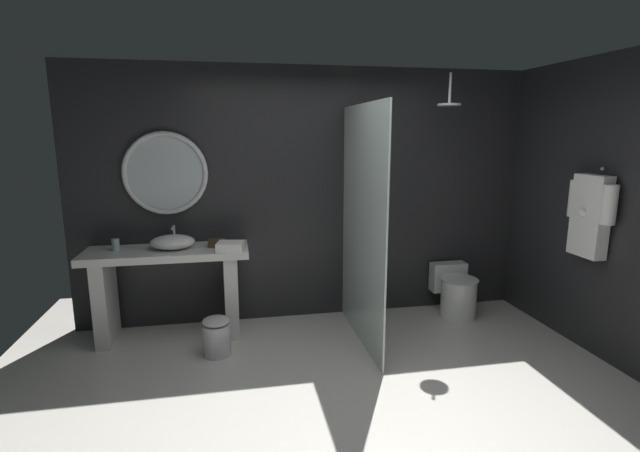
# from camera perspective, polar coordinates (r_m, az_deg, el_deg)

# --- Properties ---
(ground_plane) EXTENTS (5.76, 5.76, 0.00)m
(ground_plane) POSITION_cam_1_polar(r_m,az_deg,el_deg) (3.52, 4.71, -22.01)
(ground_plane) COLOR silver
(back_wall_panel) EXTENTS (4.80, 0.10, 2.60)m
(back_wall_panel) POSITION_cam_1_polar(r_m,az_deg,el_deg) (4.84, -1.07, 3.81)
(back_wall_panel) COLOR #232326
(back_wall_panel) RESTS_ON ground_plane
(side_wall_right) EXTENTS (0.10, 2.47, 2.60)m
(side_wall_right) POSITION_cam_1_polar(r_m,az_deg,el_deg) (4.83, 30.28, 2.24)
(side_wall_right) COLOR #232326
(side_wall_right) RESTS_ON ground_plane
(vanity_counter) EXTENTS (1.50, 0.53, 0.87)m
(vanity_counter) POSITION_cam_1_polar(r_m,az_deg,el_deg) (4.64, -18.17, -6.40)
(vanity_counter) COLOR silver
(vanity_counter) RESTS_ON ground_plane
(vessel_sink) EXTENTS (0.41, 0.33, 0.20)m
(vessel_sink) POSITION_cam_1_polar(r_m,az_deg,el_deg) (4.54, -17.75, -1.89)
(vessel_sink) COLOR white
(vessel_sink) RESTS_ON vanity_counter
(tumbler_cup) EXTENTS (0.07, 0.07, 0.11)m
(tumbler_cup) POSITION_cam_1_polar(r_m,az_deg,el_deg) (4.68, -23.94, -2.12)
(tumbler_cup) COLOR silver
(tumbler_cup) RESTS_ON vanity_counter
(tissue_box) EXTENTS (0.16, 0.11, 0.07)m
(tissue_box) POSITION_cam_1_polar(r_m,az_deg,el_deg) (4.52, -12.66, -2.06)
(tissue_box) COLOR #3D3323
(tissue_box) RESTS_ON vanity_counter
(round_wall_mirror) EXTENTS (0.80, 0.05, 0.80)m
(round_wall_mirror) POSITION_cam_1_polar(r_m,az_deg,el_deg) (4.70, -18.55, 6.19)
(round_wall_mirror) COLOR silver
(shower_glass_panel) EXTENTS (0.02, 1.38, 2.19)m
(shower_glass_panel) POSITION_cam_1_polar(r_m,az_deg,el_deg) (4.24, 5.23, -0.09)
(shower_glass_panel) COLOR silver
(shower_glass_panel) RESTS_ON ground_plane
(rain_shower_head) EXTENTS (0.22, 0.22, 0.30)m
(rain_shower_head) POSITION_cam_1_polar(r_m,az_deg,el_deg) (4.72, 15.68, 14.50)
(rain_shower_head) COLOR silver
(hanging_bathrobe) EXTENTS (0.20, 0.50, 0.78)m
(hanging_bathrobe) POSITION_cam_1_polar(r_m,az_deg,el_deg) (4.60, 30.42, 1.42)
(hanging_bathrobe) COLOR silver
(toilet) EXTENTS (0.39, 0.55, 0.53)m
(toilet) POSITION_cam_1_polar(r_m,az_deg,el_deg) (5.23, 16.44, -7.85)
(toilet) COLOR white
(toilet) RESTS_ON ground_plane
(waste_bin) EXTENTS (0.24, 0.24, 0.35)m
(waste_bin) POSITION_cam_1_polar(r_m,az_deg,el_deg) (4.29, -12.64, -13.10)
(waste_bin) COLOR silver
(waste_bin) RESTS_ON ground_plane
(folded_hand_towel) EXTENTS (0.28, 0.24, 0.08)m
(folded_hand_towel) POSITION_cam_1_polar(r_m,az_deg,el_deg) (4.35, -10.97, -2.47)
(folded_hand_towel) COLOR white
(folded_hand_towel) RESTS_ON vanity_counter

